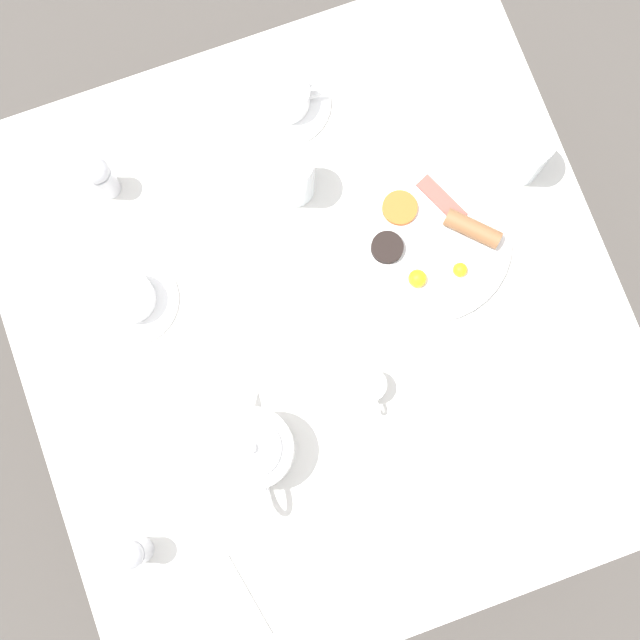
# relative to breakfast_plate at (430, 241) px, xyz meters

# --- Properties ---
(ground_plane) EXTENTS (8.00, 8.00, 0.00)m
(ground_plane) POSITION_rel_breakfast_plate_xyz_m (0.07, -0.23, -0.75)
(ground_plane) COLOR #4C4742
(table) EXTENTS (1.06, 1.01, 0.74)m
(table) POSITION_rel_breakfast_plate_xyz_m (0.07, -0.23, -0.08)
(table) COLOR silver
(table) RESTS_ON ground_plane
(breakfast_plate) EXTENTS (0.29, 0.29, 0.04)m
(breakfast_plate) POSITION_rel_breakfast_plate_xyz_m (0.00, 0.00, 0.00)
(breakfast_plate) COLOR white
(breakfast_plate) RESTS_ON table
(teapot_near) EXTENTS (0.22, 0.13, 0.13)m
(teapot_near) POSITION_rel_breakfast_plate_xyz_m (0.23, -0.40, 0.05)
(teapot_near) COLOR white
(teapot_near) RESTS_ON table
(teacup_with_saucer_left) EXTENTS (0.16, 0.16, 0.06)m
(teacup_with_saucer_left) POSITION_rel_breakfast_plate_xyz_m (-0.32, -0.15, 0.02)
(teacup_with_saucer_left) COLOR white
(teacup_with_saucer_left) RESTS_ON table
(teacup_with_saucer_right) EXTENTS (0.16, 0.16, 0.06)m
(teacup_with_saucer_right) POSITION_rel_breakfast_plate_xyz_m (-0.08, -0.51, 0.02)
(teacup_with_saucer_right) COLOR white
(teacup_with_saucer_right) RESTS_ON table
(water_glass_tall) EXTENTS (0.07, 0.07, 0.13)m
(water_glass_tall) POSITION_rel_breakfast_plate_xyz_m (-0.17, -0.19, 0.06)
(water_glass_tall) COLOR white
(water_glass_tall) RESTS_ON table
(water_glass_short) EXTENTS (0.07, 0.07, 0.13)m
(water_glass_short) POSITION_rel_breakfast_plate_xyz_m (-0.08, 0.19, 0.05)
(water_glass_short) COLOR white
(water_glass_short) RESTS_ON table
(wine_glass_spare) EXTENTS (0.07, 0.07, 0.12)m
(wine_glass_spare) POSITION_rel_breakfast_plate_xyz_m (0.48, 0.14, 0.05)
(wine_glass_spare) COLOR white
(wine_glass_spare) RESTS_ON table
(creamer_jug) EXTENTS (0.08, 0.05, 0.06)m
(creamer_jug) POSITION_rel_breakfast_plate_xyz_m (0.20, -0.19, 0.02)
(creamer_jug) COLOR white
(creamer_jug) RESTS_ON table
(pepper_grinder) EXTENTS (0.04, 0.04, 0.12)m
(pepper_grinder) POSITION_rel_breakfast_plate_xyz_m (0.32, -0.63, 0.05)
(pepper_grinder) COLOR #BCBCC1
(pepper_grinder) RESTS_ON table
(salt_grinder) EXTENTS (0.04, 0.04, 0.12)m
(salt_grinder) POSITION_rel_breakfast_plate_xyz_m (-0.28, -0.49, 0.05)
(salt_grinder) COLOR #BCBCC1
(salt_grinder) RESTS_ON table
(napkin_folded) EXTENTS (0.16, 0.14, 0.01)m
(napkin_folded) POSITION_rel_breakfast_plate_xyz_m (0.46, -0.54, -0.01)
(napkin_folded) COLOR white
(napkin_folded) RESTS_ON table
(fork_by_plate) EXTENTS (0.04, 0.18, 0.00)m
(fork_by_plate) POSITION_rel_breakfast_plate_xyz_m (0.25, 0.11, -0.01)
(fork_by_plate) COLOR silver
(fork_by_plate) RESTS_ON table
(knife_by_plate) EXTENTS (0.19, 0.12, 0.00)m
(knife_by_plate) POSITION_rel_breakfast_plate_xyz_m (-0.25, 0.11, -0.01)
(knife_by_plate) COLOR silver
(knife_by_plate) RESTS_ON table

